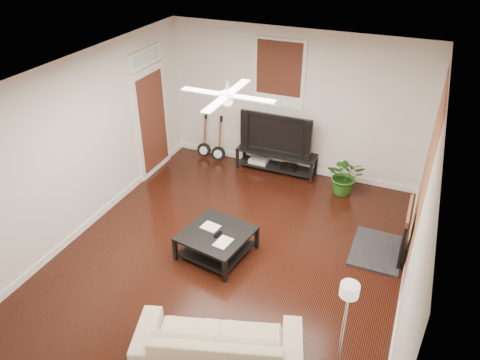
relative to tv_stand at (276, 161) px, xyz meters
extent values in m
cube|color=black|center=(0.21, -2.78, -0.22)|extent=(5.00, 6.00, 0.01)
cube|color=white|center=(0.21, -2.78, 2.58)|extent=(5.00, 6.00, 0.01)
cube|color=silver|center=(0.21, 0.22, 1.18)|extent=(5.00, 0.01, 2.80)
cube|color=silver|center=(0.21, -5.78, 1.18)|extent=(5.00, 0.01, 2.80)
cube|color=silver|center=(-2.29, -2.78, 1.18)|extent=(0.01, 6.00, 2.80)
cube|color=silver|center=(2.71, -2.78, 1.18)|extent=(0.01, 6.00, 2.80)
cube|color=#A15734|center=(2.70, -1.78, 1.18)|extent=(0.02, 2.20, 2.80)
cube|color=black|center=(2.41, -1.78, 0.24)|extent=(0.80, 1.10, 0.92)
cube|color=#33150D|center=(-0.09, 0.19, 1.73)|extent=(1.00, 0.06, 1.30)
cube|color=white|center=(-2.25, -0.88, 1.03)|extent=(0.08, 1.00, 2.50)
cube|color=black|center=(0.00, 0.00, 0.00)|extent=(1.59, 0.42, 0.45)
imported|color=black|center=(0.00, 0.02, 0.63)|extent=(1.43, 0.19, 0.82)
cube|color=black|center=(0.00, -2.78, -0.02)|extent=(1.09, 1.09, 0.40)
imported|color=tan|center=(0.83, -4.48, 0.06)|extent=(2.07, 1.30, 0.56)
imported|color=#235518|center=(1.43, -0.29, 0.15)|extent=(0.77, 0.69, 0.75)
camera|label=1|loc=(2.46, -7.71, 4.39)|focal=34.35mm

